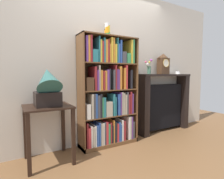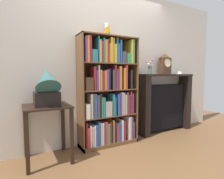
{
  "view_description": "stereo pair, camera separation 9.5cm",
  "coord_description": "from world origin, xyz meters",
  "px_view_note": "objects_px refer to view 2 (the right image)",
  "views": [
    {
      "loc": [
        -1.36,
        -2.31,
        1.14
      ],
      "look_at": [
        0.07,
        0.15,
        0.9
      ],
      "focal_mm": 28.15,
      "sensor_mm": 36.0,
      "label": 1
    },
    {
      "loc": [
        -1.28,
        -2.36,
        1.14
      ],
      "look_at": [
        0.07,
        0.15,
        0.9
      ],
      "focal_mm": 28.15,
      "sensor_mm": 36.0,
      "label": 2
    }
  ],
  "objects_px": {
    "mantel_clock": "(165,64)",
    "fireplace_mantel": "(165,104)",
    "bookshelf": "(108,96)",
    "flower_vase": "(150,68)",
    "gramophone": "(47,87)",
    "cup_stack": "(107,30)",
    "side_table_left": "(47,119)",
    "teacup_with_saucer": "(180,73)"
  },
  "relations": [
    {
      "from": "gramophone",
      "to": "cup_stack",
      "type": "bearing_deg",
      "value": 11.18
    },
    {
      "from": "flower_vase",
      "to": "fireplace_mantel",
      "type": "bearing_deg",
      "value": 3.6
    },
    {
      "from": "fireplace_mantel",
      "to": "flower_vase",
      "type": "distance_m",
      "value": 0.82
    },
    {
      "from": "fireplace_mantel",
      "to": "mantel_clock",
      "type": "distance_m",
      "value": 0.79
    },
    {
      "from": "cup_stack",
      "to": "mantel_clock",
      "type": "xyz_separation_m",
      "value": [
        1.26,
        0.01,
        -0.49
      ]
    },
    {
      "from": "gramophone",
      "to": "mantel_clock",
      "type": "relative_size",
      "value": 1.41
    },
    {
      "from": "bookshelf",
      "to": "side_table_left",
      "type": "relative_size",
      "value": 2.34
    },
    {
      "from": "side_table_left",
      "to": "gramophone",
      "type": "height_order",
      "value": "gramophone"
    },
    {
      "from": "gramophone",
      "to": "fireplace_mantel",
      "type": "distance_m",
      "value": 2.31
    },
    {
      "from": "bookshelf",
      "to": "teacup_with_saucer",
      "type": "bearing_deg",
      "value": 1.4
    },
    {
      "from": "side_table_left",
      "to": "flower_vase",
      "type": "xyz_separation_m",
      "value": [
        1.83,
        0.14,
        0.7
      ]
    },
    {
      "from": "cup_stack",
      "to": "flower_vase",
      "type": "bearing_deg",
      "value": 0.81
    },
    {
      "from": "teacup_with_saucer",
      "to": "cup_stack",
      "type": "bearing_deg",
      "value": -179.45
    },
    {
      "from": "side_table_left",
      "to": "fireplace_mantel",
      "type": "xyz_separation_m",
      "value": [
        2.26,
        0.17,
        -0.0
      ]
    },
    {
      "from": "teacup_with_saucer",
      "to": "gramophone",
      "type": "bearing_deg",
      "value": -175.58
    },
    {
      "from": "side_table_left",
      "to": "flower_vase",
      "type": "bearing_deg",
      "value": 4.4
    },
    {
      "from": "bookshelf",
      "to": "side_table_left",
      "type": "bearing_deg",
      "value": -173.74
    },
    {
      "from": "cup_stack",
      "to": "fireplace_mantel",
      "type": "relative_size",
      "value": 0.17
    },
    {
      "from": "side_table_left",
      "to": "fireplace_mantel",
      "type": "bearing_deg",
      "value": 4.25
    },
    {
      "from": "fireplace_mantel",
      "to": "mantel_clock",
      "type": "xyz_separation_m",
      "value": [
        -0.06,
        -0.03,
        0.79
      ]
    },
    {
      "from": "side_table_left",
      "to": "teacup_with_saucer",
      "type": "height_order",
      "value": "teacup_with_saucer"
    },
    {
      "from": "bookshelf",
      "to": "fireplace_mantel",
      "type": "xyz_separation_m",
      "value": [
        1.32,
        0.06,
        -0.24
      ]
    },
    {
      "from": "fireplace_mantel",
      "to": "flower_vase",
      "type": "bearing_deg",
      "value": -176.4
    },
    {
      "from": "teacup_with_saucer",
      "to": "mantel_clock",
      "type": "bearing_deg",
      "value": -179.63
    },
    {
      "from": "fireplace_mantel",
      "to": "mantel_clock",
      "type": "relative_size",
      "value": 3.04
    },
    {
      "from": "gramophone",
      "to": "flower_vase",
      "type": "height_order",
      "value": "flower_vase"
    },
    {
      "from": "bookshelf",
      "to": "teacup_with_saucer",
      "type": "distance_m",
      "value": 1.73
    },
    {
      "from": "bookshelf",
      "to": "mantel_clock",
      "type": "relative_size",
      "value": 4.36
    },
    {
      "from": "mantel_clock",
      "to": "flower_vase",
      "type": "distance_m",
      "value": 0.38
    },
    {
      "from": "side_table_left",
      "to": "fireplace_mantel",
      "type": "height_order",
      "value": "fireplace_mantel"
    },
    {
      "from": "bookshelf",
      "to": "teacup_with_saucer",
      "type": "height_order",
      "value": "bookshelf"
    },
    {
      "from": "cup_stack",
      "to": "mantel_clock",
      "type": "distance_m",
      "value": 1.35
    },
    {
      "from": "bookshelf",
      "to": "cup_stack",
      "type": "xyz_separation_m",
      "value": [
        0.0,
        0.02,
        1.03
      ]
    },
    {
      "from": "bookshelf",
      "to": "cup_stack",
      "type": "relative_size",
      "value": 8.58
    },
    {
      "from": "bookshelf",
      "to": "flower_vase",
      "type": "distance_m",
      "value": 1.0
    },
    {
      "from": "gramophone",
      "to": "flower_vase",
      "type": "relative_size",
      "value": 2.03
    },
    {
      "from": "side_table_left",
      "to": "teacup_with_saucer",
      "type": "distance_m",
      "value": 2.7
    },
    {
      "from": "gramophone",
      "to": "mantel_clock",
      "type": "bearing_deg",
      "value": 5.19
    },
    {
      "from": "cup_stack",
      "to": "gramophone",
      "type": "bearing_deg",
      "value": -168.82
    },
    {
      "from": "gramophone",
      "to": "mantel_clock",
      "type": "xyz_separation_m",
      "value": [
        2.2,
        0.2,
        0.36
      ]
    },
    {
      "from": "side_table_left",
      "to": "mantel_clock",
      "type": "height_order",
      "value": "mantel_clock"
    },
    {
      "from": "mantel_clock",
      "to": "fireplace_mantel",
      "type": "bearing_deg",
      "value": 24.81
    }
  ]
}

